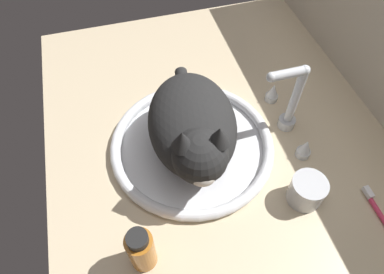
# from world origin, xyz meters

# --- Properties ---
(countertop) EXTENTS (1.10, 0.79, 0.03)m
(countertop) POSITION_xyz_m (0.00, 0.00, 0.01)
(countertop) COLOR #CCB793
(countertop) RESTS_ON ground
(sink_basin) EXTENTS (0.37, 0.37, 0.02)m
(sink_basin) POSITION_xyz_m (-0.03, -0.07, 0.04)
(sink_basin) COLOR white
(sink_basin) RESTS_ON countertop
(faucet) EXTENTS (0.21, 0.10, 0.19)m
(faucet) POSITION_xyz_m (-0.03, 0.16, 0.10)
(faucet) COLOR silver
(faucet) RESTS_ON countertop
(cat) EXTENTS (0.38, 0.22, 0.18)m
(cat) POSITION_xyz_m (-0.01, -0.07, 0.13)
(cat) COLOR black
(cat) RESTS_ON sink_basin
(amber_bottle) EXTENTS (0.05, 0.05, 0.11)m
(amber_bottle) POSITION_xyz_m (0.19, -0.22, 0.08)
(amber_bottle) COLOR #B2661E
(amber_bottle) RESTS_ON countertop
(metal_jar) EXTENTS (0.07, 0.07, 0.06)m
(metal_jar) POSITION_xyz_m (0.16, 0.12, 0.06)
(metal_jar) COLOR #B2B5BA
(metal_jar) RESTS_ON countertop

